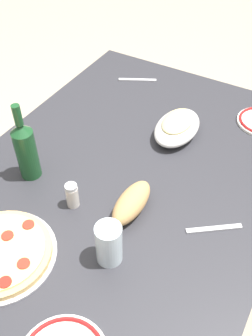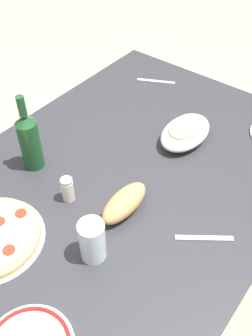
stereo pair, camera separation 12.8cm
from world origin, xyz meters
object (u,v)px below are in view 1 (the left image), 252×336
(water_glass, at_px, (109,244))
(dining_table, at_px, (126,193))
(baked_pasta_dish, at_px, (177,126))
(wine_bottle, at_px, (26,149))
(pepperoni_pizza, at_px, (1,253))
(spice_shaker, at_px, (72,195))
(bread_loaf, at_px, (132,203))

(water_glass, bearing_deg, dining_table, -158.06)
(baked_pasta_dish, relative_size, wine_bottle, 0.85)
(pepperoni_pizza, distance_m, wine_bottle, 0.34)
(pepperoni_pizza, bearing_deg, spice_shaker, 165.64)
(wine_bottle, distance_m, spice_shaker, 0.22)
(dining_table, xyz_separation_m, bread_loaf, (0.13, 0.09, 0.13))
(water_glass, bearing_deg, pepperoni_pizza, -61.10)
(dining_table, xyz_separation_m, pepperoni_pizza, (0.45, -0.14, 0.11))
(baked_pasta_dish, relative_size, bread_loaf, 1.26)
(dining_table, relative_size, pepperoni_pizza, 4.65)
(water_glass, distance_m, bread_loaf, 0.18)
(baked_pasta_dish, height_order, bread_loaf, baked_pasta_dish)
(baked_pasta_dish, distance_m, bread_loaf, 0.41)
(baked_pasta_dish, distance_m, wine_bottle, 0.56)
(dining_table, bearing_deg, pepperoni_pizza, -17.51)
(bread_loaf, bearing_deg, dining_table, -143.89)
(wine_bottle, xyz_separation_m, bread_loaf, (-0.03, 0.37, -0.08))
(dining_table, xyz_separation_m, water_glass, (0.30, 0.12, 0.17))
(dining_table, distance_m, wine_bottle, 0.38)
(dining_table, bearing_deg, spice_shaker, -21.39)
(pepperoni_pizza, distance_m, spice_shaker, 0.26)
(bread_loaf, relative_size, spice_shaker, 2.19)
(spice_shaker, bearing_deg, dining_table, 158.61)
(water_glass, bearing_deg, spice_shaker, -118.10)
(spice_shaker, bearing_deg, water_glass, 61.90)
(pepperoni_pizza, bearing_deg, wine_bottle, -154.80)
(pepperoni_pizza, height_order, bread_loaf, bread_loaf)
(dining_table, bearing_deg, water_glass, 21.94)
(wine_bottle, bearing_deg, water_glass, 70.02)
(dining_table, distance_m, spice_shaker, 0.26)
(pepperoni_pizza, relative_size, bread_loaf, 1.62)
(dining_table, height_order, baked_pasta_dish, baked_pasta_dish)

